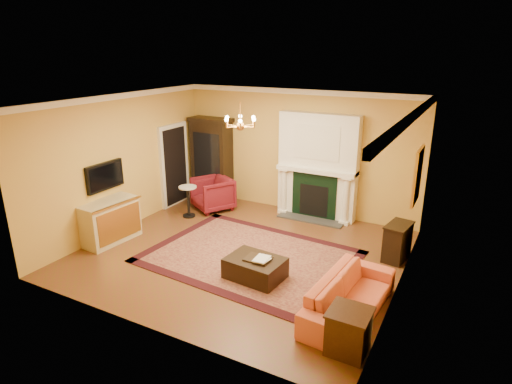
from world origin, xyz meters
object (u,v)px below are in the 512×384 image
Objects in this scene: china_cabinet at (212,161)px; end_table at (348,332)px; pedestal_table at (188,199)px; console_table at (397,243)px; coral_sofa at (350,291)px; leather_ottoman at (255,268)px; wingback_armchair at (213,192)px; commode at (110,221)px.

china_cabinet is 6.72m from end_table.
console_table is at bearing 0.90° from pedestal_table.
coral_sofa reaches higher than pedestal_table.
console_table is at bearing -2.59° from coral_sofa.
pedestal_table is at bearing 152.03° from leather_ottoman.
pedestal_table is at bearing 148.42° from end_table.
wingback_armchair reaches higher than console_table.
china_cabinet is 6.00m from coral_sofa.
commode is 1.70× the size of console_table.
console_table is at bearing 23.33° from wingback_armchair.
console_table is (4.88, 0.08, -0.09)m from pedestal_table.
china_cabinet is at bearing 87.73° from commode.
coral_sofa reaches higher than end_table.
commode is at bearing 92.67° from coral_sofa.
end_table is at bearing -7.70° from wingback_armchair.
coral_sofa is 2.11× the size of leather_ottoman.
leather_ottoman is at bearing -13.69° from wingback_armchair.
wingback_armchair is at bearing 141.38° from end_table.
leather_ottoman is (3.43, 0.06, -0.25)m from commode.
coral_sofa is (4.81, -3.51, -0.64)m from china_cabinet.
end_table is 0.60× the size of leather_ottoman.
china_cabinet is 2.97× the size of console_table.
coral_sofa is 2.21m from console_table.
china_cabinet is 1.75× the size of commode.
leather_ottoman is (3.03, -3.24, -0.85)m from china_cabinet.
commode is (-0.40, -3.30, -0.60)m from china_cabinet.
end_table is at bearing -81.36° from console_table.
china_cabinet is at bearing 99.07° from pedestal_table.
console_table is (5.11, -1.33, -0.70)m from china_cabinet.
wingback_armchair is at bearing 62.20° from coral_sofa.
leather_ottoman is at bearing 5.70° from commode.
leather_ottoman is (-1.78, 0.28, -0.21)m from coral_sofa.
commode is 5.56m from end_table.
china_cabinet is 2.73× the size of pedestal_table.
pedestal_table is 5.66m from end_table.
china_cabinet is 5.32m from console_table.
wingback_armchair is 4.68m from console_table.
pedestal_table reaches higher than end_table.
commode is at bearing 168.90° from end_table.
wingback_armchair is 0.92× the size of leather_ottoman.
pedestal_table is 0.37× the size of coral_sofa.
china_cabinet is at bearing 175.21° from console_table.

